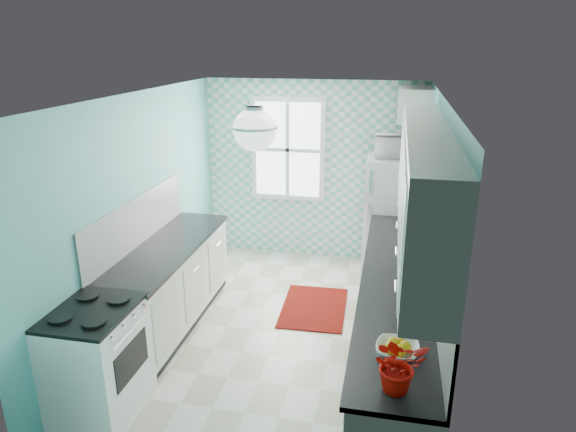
% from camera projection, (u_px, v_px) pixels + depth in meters
% --- Properties ---
extents(floor, '(3.00, 4.40, 0.02)m').
position_uv_depth(floor, '(279.00, 333.00, 5.54)').
color(floor, white).
rests_on(floor, ground).
extents(ceiling, '(3.00, 4.40, 0.02)m').
position_uv_depth(ceiling, '(277.00, 95.00, 4.72)').
color(ceiling, white).
rests_on(ceiling, wall_back).
extents(wall_back, '(3.00, 0.02, 2.50)m').
position_uv_depth(wall_back, '(313.00, 171.00, 7.17)').
color(wall_back, '#60BBB8').
rests_on(wall_back, floor).
extents(wall_front, '(3.00, 0.02, 2.50)m').
position_uv_depth(wall_front, '(197.00, 346.00, 3.08)').
color(wall_front, '#60BBB8').
rests_on(wall_front, floor).
extents(wall_left, '(0.02, 4.40, 2.50)m').
position_uv_depth(wall_left, '(139.00, 214.00, 5.42)').
color(wall_left, '#60BBB8').
rests_on(wall_left, floor).
extents(wall_right, '(0.02, 4.40, 2.50)m').
position_uv_depth(wall_right, '(434.00, 235.00, 4.84)').
color(wall_right, '#60BBB8').
rests_on(wall_right, floor).
extents(accent_wall, '(3.00, 0.01, 2.50)m').
position_uv_depth(accent_wall, '(313.00, 172.00, 7.15)').
color(accent_wall, '#70C5B2').
rests_on(accent_wall, wall_back).
extents(window, '(1.04, 0.05, 1.44)m').
position_uv_depth(window, '(288.00, 150.00, 7.10)').
color(window, white).
rests_on(window, wall_back).
extents(backsplash_right, '(0.02, 3.60, 0.51)m').
position_uv_depth(backsplash_right, '(433.00, 256.00, 4.49)').
color(backsplash_right, white).
rests_on(backsplash_right, wall_right).
extents(backsplash_left, '(0.02, 2.15, 0.51)m').
position_uv_depth(backsplash_left, '(138.00, 221.00, 5.36)').
color(backsplash_left, white).
rests_on(backsplash_left, wall_left).
extents(upper_cabinets_right, '(0.33, 3.20, 0.90)m').
position_uv_depth(upper_cabinets_right, '(423.00, 184.00, 4.10)').
color(upper_cabinets_right, silver).
rests_on(upper_cabinets_right, wall_right).
extents(upper_cabinet_fridge, '(0.40, 0.74, 0.40)m').
position_uv_depth(upper_cabinet_fridge, '(415.00, 104.00, 6.25)').
color(upper_cabinet_fridge, silver).
rests_on(upper_cabinet_fridge, wall_right).
extents(ceiling_light, '(0.34, 0.34, 0.35)m').
position_uv_depth(ceiling_light, '(255.00, 129.00, 4.04)').
color(ceiling_light, silver).
rests_on(ceiling_light, ceiling).
extents(base_cabinets_right, '(0.60, 3.60, 0.90)m').
position_uv_depth(base_cabinets_right, '(394.00, 327.00, 4.79)').
color(base_cabinets_right, white).
rests_on(base_cabinets_right, floor).
extents(countertop_right, '(0.63, 3.60, 0.04)m').
position_uv_depth(countertop_right, '(396.00, 282.00, 4.64)').
color(countertop_right, black).
rests_on(countertop_right, base_cabinets_right).
extents(base_cabinets_left, '(0.60, 2.15, 0.90)m').
position_uv_depth(base_cabinets_left, '(169.00, 288.00, 5.55)').
color(base_cabinets_left, white).
rests_on(base_cabinets_left, floor).
extents(countertop_left, '(0.63, 2.15, 0.04)m').
position_uv_depth(countertop_left, '(167.00, 248.00, 5.39)').
color(countertop_left, black).
rests_on(countertop_left, base_cabinets_left).
extents(fridge, '(0.69, 0.69, 1.58)m').
position_uv_depth(fridge, '(391.00, 217.00, 6.72)').
color(fridge, white).
rests_on(fridge, floor).
extents(stove, '(0.62, 0.78, 0.94)m').
position_uv_depth(stove, '(98.00, 359.00, 4.24)').
color(stove, white).
rests_on(stove, floor).
extents(sink, '(0.47, 0.39, 0.53)m').
position_uv_depth(sink, '(399.00, 240.00, 5.57)').
color(sink, silver).
rests_on(sink, countertop_right).
extents(rug, '(0.77, 1.07, 0.02)m').
position_uv_depth(rug, '(314.00, 307.00, 6.03)').
color(rug, '#7B1300').
rests_on(rug, floor).
extents(dish_towel, '(0.08, 0.20, 0.31)m').
position_uv_depth(dish_towel, '(364.00, 295.00, 5.33)').
color(dish_towel, teal).
rests_on(dish_towel, base_cabinets_right).
extents(fruit_bowl, '(0.32, 0.32, 0.07)m').
position_uv_depth(fruit_bowl, '(397.00, 350.00, 3.52)').
color(fruit_bowl, white).
rests_on(fruit_bowl, countertop_right).
extents(potted_plant, '(0.41, 0.39, 0.36)m').
position_uv_depth(potted_plant, '(399.00, 365.00, 3.12)').
color(potted_plant, red).
rests_on(potted_plant, countertop_right).
extents(soap_bottle, '(0.09, 0.09, 0.20)m').
position_uv_depth(soap_bottle, '(404.00, 227.00, 5.64)').
color(soap_bottle, '#91A6AC').
rests_on(soap_bottle, countertop_right).
extents(microwave, '(0.53, 0.38, 0.28)m').
position_uv_depth(microwave, '(396.00, 147.00, 6.41)').
color(microwave, white).
rests_on(microwave, fridge).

